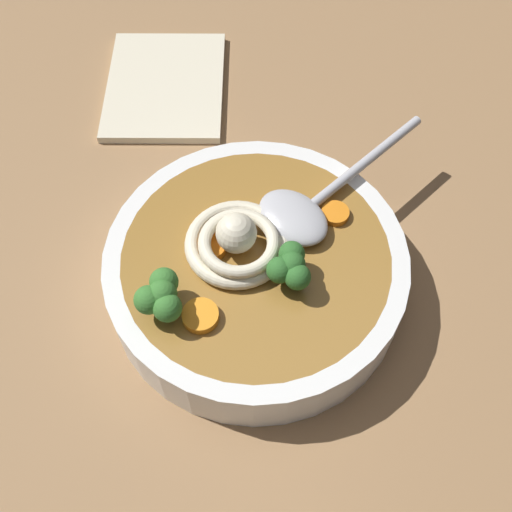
{
  "coord_description": "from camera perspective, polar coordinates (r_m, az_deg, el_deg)",
  "views": [
    {
      "loc": [
        25.34,
        -8.28,
        47.86
      ],
      "look_at": [
        1.76,
        1.06,
        7.88
      ],
      "focal_mm": 44.37,
      "sensor_mm": 36.0,
      "label": 1
    }
  ],
  "objects": [
    {
      "name": "table_slab",
      "position": [
        0.53,
        -1.76,
        -2.46
      ],
      "size": [
        109.75,
        109.75,
        3.28
      ],
      "primitive_type": "cube",
      "color": "#936D47",
      "rests_on": "ground"
    },
    {
      "name": "broccoli_floret_near_spoon",
      "position": [
        0.44,
        -8.58,
        -3.59
      ],
      "size": [
        4.0,
        3.45,
        3.17
      ],
      "color": "#7A9E60",
      "rests_on": "soup_bowl"
    },
    {
      "name": "carrot_slice_left",
      "position": [
        0.47,
        -4.0,
        0.57
      ],
      "size": [
        2.3,
        2.3,
        0.7
      ],
      "primitive_type": "cylinder",
      "color": "orange",
      "rests_on": "soup_bowl"
    },
    {
      "name": "folded_napkin",
      "position": [
        0.66,
        -8.17,
        14.98
      ],
      "size": [
        18.07,
        16.19,
        0.8
      ],
      "primitive_type": "cube",
      "rotation": [
        0.0,
        0.0,
        -0.38
      ],
      "color": "beige",
      "rests_on": "table_slab"
    },
    {
      "name": "carrot_slice_center",
      "position": [
        0.5,
        7.15,
        3.82
      ],
      "size": [
        2.18,
        2.18,
        0.56
      ],
      "primitive_type": "cylinder",
      "color": "orange",
      "rests_on": "soup_bowl"
    },
    {
      "name": "carrot_slice_beside_noodles",
      "position": [
        0.45,
        -5.03,
        -5.4
      ],
      "size": [
        2.61,
        2.61,
        0.68
      ],
      "primitive_type": "cylinder",
      "color": "orange",
      "rests_on": "soup_bowl"
    },
    {
      "name": "broccoli_floret_far",
      "position": [
        0.45,
        3.11,
        -0.96
      ],
      "size": [
        3.76,
        3.23,
        2.97
      ],
      "color": "#7A9E60",
      "rests_on": "soup_bowl"
    },
    {
      "name": "soup_spoon",
      "position": [
        0.49,
        4.6,
        4.22
      ],
      "size": [
        9.66,
        17.21,
        1.6
      ],
      "rotation": [
        0.0,
        0.0,
        1.96
      ],
      "color": "#B7B7BC",
      "rests_on": "soup_bowl"
    },
    {
      "name": "soup_bowl",
      "position": [
        0.49,
        0.0,
        -1.39
      ],
      "size": [
        23.12,
        23.12,
        4.6
      ],
      "color": "white",
      "rests_on": "table_slab"
    },
    {
      "name": "noodle_pile",
      "position": [
        0.47,
        -1.29,
        1.49
      ],
      "size": [
        8.65,
        8.48,
        3.48
      ],
      "color": "beige",
      "rests_on": "soup_bowl"
    }
  ]
}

